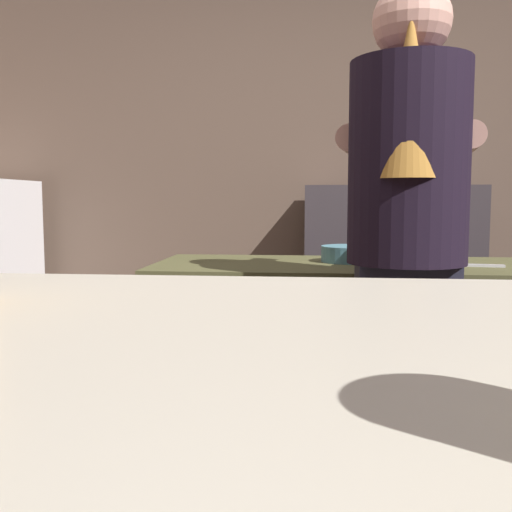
{
  "coord_description": "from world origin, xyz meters",
  "views": [
    {
      "loc": [
        -0.11,
        -1.42,
        1.12
      ],
      "look_at": [
        -0.18,
        -0.75,
        1.06
      ],
      "focal_mm": 40.87,
      "sensor_mm": 36.0,
      "label": 1
    }
  ],
  "objects_px": {
    "mixing_bowl": "(350,254)",
    "bottle_vinegar": "(382,170)",
    "bartender": "(406,241)",
    "bottle_soy": "(363,172)",
    "bottle_hot_sauce": "(407,170)",
    "chefs_knife": "(468,265)"
  },
  "relations": [
    {
      "from": "mixing_bowl",
      "to": "bottle_soy",
      "type": "height_order",
      "value": "bottle_soy"
    },
    {
      "from": "bartender",
      "to": "bottle_soy",
      "type": "distance_m",
      "value": 1.67
    },
    {
      "from": "mixing_bowl",
      "to": "bottle_soy",
      "type": "relative_size",
      "value": 1.08
    },
    {
      "from": "bartender",
      "to": "chefs_knife",
      "type": "distance_m",
      "value": 0.51
    },
    {
      "from": "bottle_hot_sauce",
      "to": "bottle_vinegar",
      "type": "bearing_deg",
      "value": 124.31
    },
    {
      "from": "bottle_soy",
      "to": "mixing_bowl",
      "type": "bearing_deg",
      "value": -96.94
    },
    {
      "from": "bartender",
      "to": "bottle_soy",
      "type": "height_order",
      "value": "bartender"
    },
    {
      "from": "mixing_bowl",
      "to": "bottle_hot_sauce",
      "type": "bearing_deg",
      "value": 70.67
    },
    {
      "from": "bartender",
      "to": "bottle_hot_sauce",
      "type": "height_order",
      "value": "bartender"
    },
    {
      "from": "chefs_knife",
      "to": "bottle_soy",
      "type": "height_order",
      "value": "bottle_soy"
    },
    {
      "from": "bottle_soy",
      "to": "bartender",
      "type": "bearing_deg",
      "value": -90.36
    },
    {
      "from": "bottle_soy",
      "to": "bottle_hot_sauce",
      "type": "relative_size",
      "value": 0.96
    },
    {
      "from": "bartender",
      "to": "bottle_vinegar",
      "type": "distance_m",
      "value": 1.74
    },
    {
      "from": "mixing_bowl",
      "to": "bottle_soy",
      "type": "bearing_deg",
      "value": 83.06
    },
    {
      "from": "bottle_soy",
      "to": "bottle_hot_sauce",
      "type": "distance_m",
      "value": 0.25
    },
    {
      "from": "bartender",
      "to": "bottle_hot_sauce",
      "type": "relative_size",
      "value": 8.18
    },
    {
      "from": "mixing_bowl",
      "to": "bottle_vinegar",
      "type": "xyz_separation_m",
      "value": [
        0.25,
        1.19,
        0.37
      ]
    },
    {
      "from": "bottle_soy",
      "to": "bottle_hot_sauce",
      "type": "bearing_deg",
      "value": -23.96
    },
    {
      "from": "bartender",
      "to": "bottle_vinegar",
      "type": "relative_size",
      "value": 7.54
    },
    {
      "from": "chefs_knife",
      "to": "bottle_vinegar",
      "type": "bearing_deg",
      "value": 104.91
    },
    {
      "from": "mixing_bowl",
      "to": "bottle_soy",
      "type": "xyz_separation_m",
      "value": [
        0.14,
        1.13,
        0.36
      ]
    },
    {
      "from": "bartender",
      "to": "bottle_vinegar",
      "type": "height_order",
      "value": "bartender"
    }
  ]
}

